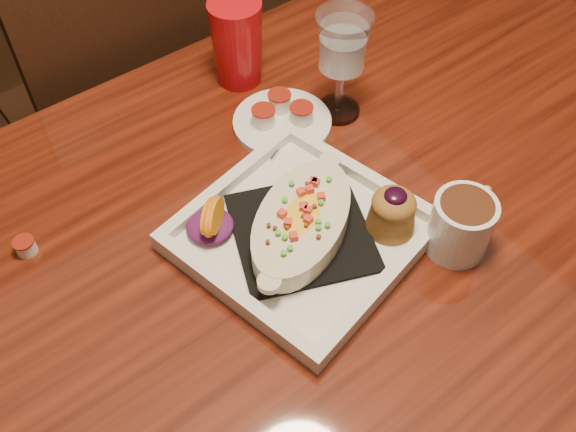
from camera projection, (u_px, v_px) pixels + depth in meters
floor at (302, 423)px, 1.48m from camera, size 7.00×7.00×0.00m
table at (309, 261)px, 0.98m from camera, size 1.50×0.90×0.75m
chair_far at (127, 112)px, 1.40m from camera, size 0.42×0.42×0.93m
plate at (309, 226)px, 0.86m from camera, size 0.34×0.34×0.08m
coffee_mug at (462, 222)px, 0.84m from camera, size 0.12×0.08×0.09m
goblet at (343, 48)px, 0.95m from camera, size 0.09×0.09×0.18m
saucer at (282, 120)px, 1.01m from camera, size 0.16×0.16×0.11m
creamer_loose at (25, 246)px, 0.86m from camera, size 0.03×0.03×0.02m
red_tumbler at (237, 43)px, 1.04m from camera, size 0.09×0.09×0.14m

